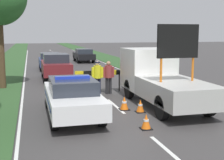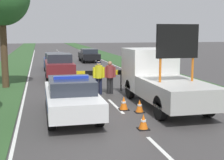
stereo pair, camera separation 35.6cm
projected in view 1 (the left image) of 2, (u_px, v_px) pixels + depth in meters
The scene contains 17 objects.
ground_plane at pixel (123, 112), 12.23m from camera, with size 160.00×160.00×0.00m, color #3D3A3A.
lane_markings at pixel (73, 70), 25.96m from camera, with size 7.84×62.04×0.01m.
grass_verge_left at pixel (8, 65), 29.95m from camera, with size 3.22×120.00×0.03m.
grass_verge_right at pixel (119, 62), 32.75m from camera, with size 3.22×120.00×0.03m.
police_car at pixel (72, 96), 11.52m from camera, with size 1.81×4.95×1.53m.
work_truck at pixel (159, 77), 13.65m from camera, with size 2.11×6.10×3.40m.
road_barrier at pixel (100, 74), 16.34m from camera, with size 2.64×0.08×1.12m.
police_officer at pixel (97, 75), 15.56m from camera, with size 0.60×0.38×1.68m.
pedestrian_civilian at pixel (109, 75), 15.75m from camera, with size 0.60×0.38×1.67m.
traffic_cone_near_police at pixel (126, 82), 17.69m from camera, with size 0.44×0.44×0.60m.
traffic_cone_centre_front at pixel (88, 92), 14.74m from camera, with size 0.42×0.42×0.58m.
traffic_cone_near_truck at pixel (146, 122), 10.06m from camera, with size 0.36×0.36×0.50m.
traffic_cone_behind_barrier at pixel (140, 106), 12.19m from camera, with size 0.36×0.36×0.50m.
traffic_cone_lane_edge at pixel (124, 103), 12.56m from camera, with size 0.40×0.40×0.55m.
queued_car_wagon_maroon at pixel (56, 66), 20.64m from camera, with size 1.77×4.22×1.71m.
queued_car_hatch_blue at pixel (50, 61), 26.34m from camera, with size 1.79×3.91×1.41m.
queued_car_sedan_black at pixel (84, 55), 32.97m from camera, with size 1.77×4.26×1.38m.
Camera 1 is at (-3.43, -11.40, 3.10)m, focal length 50.00 mm.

